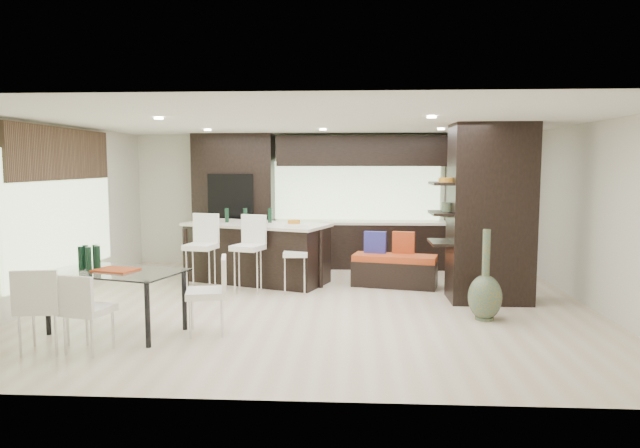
# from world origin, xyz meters

# --- Properties ---
(ground) EXTENTS (8.00, 8.00, 0.00)m
(ground) POSITION_xyz_m (0.00, 0.00, 0.00)
(ground) COLOR beige
(ground) RESTS_ON ground
(back_wall) EXTENTS (8.00, 0.02, 2.70)m
(back_wall) POSITION_xyz_m (0.00, 3.50, 1.35)
(back_wall) COLOR silver
(back_wall) RESTS_ON ground
(left_wall) EXTENTS (0.02, 7.00, 2.70)m
(left_wall) POSITION_xyz_m (-4.00, 0.00, 1.35)
(left_wall) COLOR silver
(left_wall) RESTS_ON ground
(right_wall) EXTENTS (0.02, 7.00, 2.70)m
(right_wall) POSITION_xyz_m (4.00, 0.00, 1.35)
(right_wall) COLOR silver
(right_wall) RESTS_ON ground
(ceiling) EXTENTS (8.00, 7.00, 0.02)m
(ceiling) POSITION_xyz_m (0.00, 0.00, 2.70)
(ceiling) COLOR white
(ceiling) RESTS_ON ground
(window_left) EXTENTS (0.04, 3.20, 1.90)m
(window_left) POSITION_xyz_m (-3.96, 0.20, 1.35)
(window_left) COLOR #B2D199
(window_left) RESTS_ON left_wall
(window_back) EXTENTS (3.40, 0.04, 1.20)m
(window_back) POSITION_xyz_m (0.60, 3.46, 1.55)
(window_back) COLOR #B2D199
(window_back) RESTS_ON back_wall
(stone_accent) EXTENTS (0.08, 3.00, 0.80)m
(stone_accent) POSITION_xyz_m (-3.93, 0.20, 2.25)
(stone_accent) COLOR brown
(stone_accent) RESTS_ON left_wall
(ceiling_spots) EXTENTS (4.00, 3.00, 0.02)m
(ceiling_spots) POSITION_xyz_m (0.00, 0.25, 2.68)
(ceiling_spots) COLOR white
(ceiling_spots) RESTS_ON ceiling
(back_cabinetry) EXTENTS (6.80, 0.68, 2.70)m
(back_cabinetry) POSITION_xyz_m (0.50, 3.17, 1.35)
(back_cabinetry) COLOR black
(back_cabinetry) RESTS_ON ground
(refrigerator) EXTENTS (0.90, 0.68, 1.90)m
(refrigerator) POSITION_xyz_m (-1.90, 3.12, 0.95)
(refrigerator) COLOR black
(refrigerator) RESTS_ON ground
(partition_column) EXTENTS (1.20, 0.80, 2.70)m
(partition_column) POSITION_xyz_m (2.60, 0.40, 1.35)
(partition_column) COLOR black
(partition_column) RESTS_ON ground
(kitchen_island) EXTENTS (2.75, 1.90, 1.06)m
(kitchen_island) POSITION_xyz_m (-1.19, 1.62, 0.53)
(kitchen_island) COLOR black
(kitchen_island) RESTS_ON ground
(stool_left) EXTENTS (0.54, 0.54, 1.03)m
(stool_left) POSITION_xyz_m (-1.96, 0.75, 0.52)
(stool_left) COLOR white
(stool_left) RESTS_ON ground
(stool_mid) EXTENTS (0.58, 0.58, 1.02)m
(stool_mid) POSITION_xyz_m (-1.19, 0.75, 0.51)
(stool_mid) COLOR white
(stool_mid) RESTS_ON ground
(stool_right) EXTENTS (0.41, 0.41, 0.88)m
(stool_right) POSITION_xyz_m (-0.41, 0.78, 0.44)
(stool_right) COLOR white
(stool_right) RESTS_ON ground
(bench) EXTENTS (1.51, 0.85, 0.55)m
(bench) POSITION_xyz_m (1.24, 1.36, 0.27)
(bench) COLOR black
(bench) RESTS_ON ground
(floor_vase) EXTENTS (0.51, 0.51, 1.23)m
(floor_vase) POSITION_xyz_m (2.30, -0.70, 0.62)
(floor_vase) COLOR #4B5B40
(floor_vase) RESTS_ON ground
(dining_table) EXTENTS (1.81, 1.33, 0.78)m
(dining_table) POSITION_xyz_m (-2.41, -1.54, 0.39)
(dining_table) COLOR white
(dining_table) RESTS_ON ground
(chair_near) EXTENTS (0.54, 0.54, 0.83)m
(chair_near) POSITION_xyz_m (-2.41, -2.30, 0.42)
(chair_near) COLOR white
(chair_near) RESTS_ON ground
(chair_far) EXTENTS (0.55, 0.55, 0.89)m
(chair_far) POSITION_xyz_m (-2.92, -2.32, 0.44)
(chair_far) COLOR white
(chair_far) RESTS_ON ground
(chair_end) EXTENTS (0.57, 0.57, 0.89)m
(chair_end) POSITION_xyz_m (-1.28, -1.54, 0.44)
(chair_end) COLOR white
(chair_end) RESTS_ON ground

